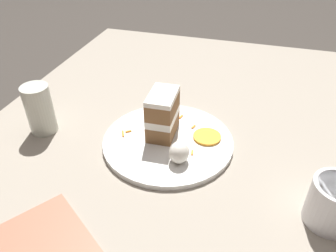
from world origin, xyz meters
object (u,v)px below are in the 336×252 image
(plate, at_px, (168,141))
(cream_dollop, at_px, (179,152))
(coffee_mug, at_px, (334,202))
(drinking_glass, at_px, (40,112))
(orange_garnish, at_px, (207,137))
(cake_slice, at_px, (163,114))

(plate, bearing_deg, cream_dollop, -146.40)
(coffee_mug, bearing_deg, drinking_glass, 81.46)
(cream_dollop, bearing_deg, drinking_glass, 84.94)
(plate, relative_size, orange_garnish, 4.67)
(plate, height_order, drinking_glass, drinking_glass)
(cake_slice, xyz_separation_m, drinking_glass, (-0.05, 0.28, -0.01))
(cake_slice, distance_m, coffee_mug, 0.37)
(cream_dollop, height_order, orange_garnish, cream_dollop)
(coffee_mug, bearing_deg, cake_slice, 66.88)
(cream_dollop, distance_m, coffee_mug, 0.29)
(cream_dollop, height_order, drinking_glass, drinking_glass)
(plate, height_order, coffee_mug, coffee_mug)
(cake_slice, height_order, orange_garnish, cake_slice)
(orange_garnish, bearing_deg, drinking_glass, 99.40)
(cake_slice, height_order, coffee_mug, cake_slice)
(drinking_glass, bearing_deg, cake_slice, -79.29)
(plate, height_order, cream_dollop, cream_dollop)
(cream_dollop, height_order, coffee_mug, coffee_mug)
(plate, height_order, cake_slice, cake_slice)
(cake_slice, relative_size, cream_dollop, 2.28)
(plate, relative_size, cream_dollop, 6.42)
(orange_garnish, distance_m, drinking_glass, 0.39)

